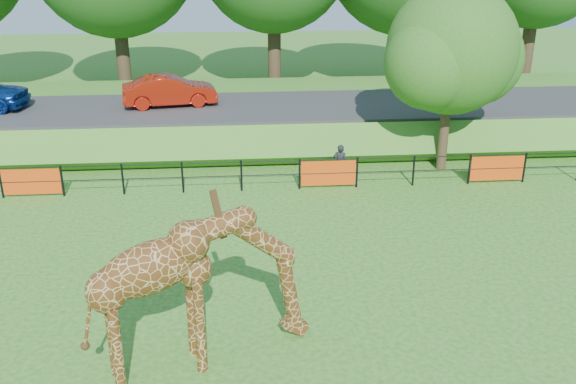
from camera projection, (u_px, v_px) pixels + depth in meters
name	position (u px, v px, depth m)	size (l,w,h in m)	color
ground	(247.00, 322.00, 14.75)	(90.00, 90.00, 0.00)	#286018
giraffe	(201.00, 290.00, 12.82)	(4.70, 0.86, 3.36)	#512D10
perimeter_fence	(241.00, 176.00, 21.92)	(28.07, 0.10, 1.10)	black
embankment	(239.00, 114.00, 28.79)	(40.00, 9.00, 1.30)	#286018
road	(239.00, 107.00, 27.14)	(40.00, 5.00, 0.12)	#313134
car_red	(170.00, 91.00, 26.96)	(1.36, 3.91, 1.29)	#AD1D0C
visitor	(340.00, 163.00, 22.65)	(0.51, 0.33, 1.39)	black
tree_east	(454.00, 54.00, 22.57)	(5.40, 4.71, 6.76)	#322616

